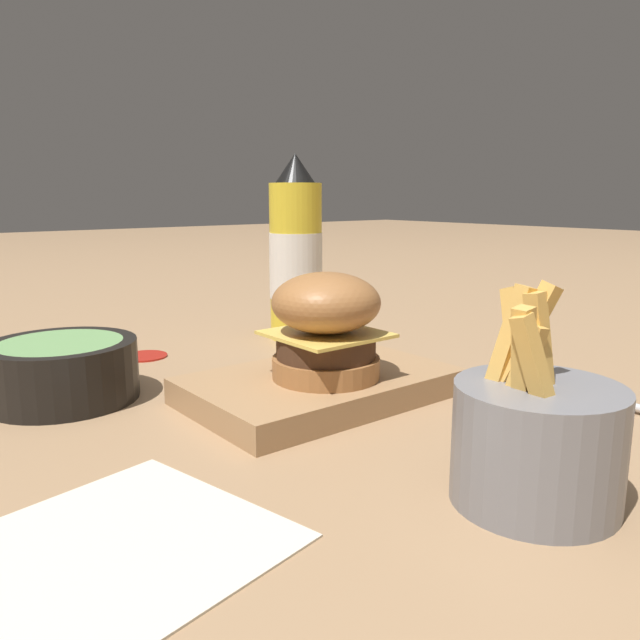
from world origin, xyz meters
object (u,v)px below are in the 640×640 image
Objects in this scene: fries_basket at (536,438)px; burger at (326,325)px; side_bowl at (62,369)px; ketchup_bottle at (296,257)px; serving_board at (320,386)px.

burger is at bearing 85.40° from fries_basket.
fries_basket reaches higher than side_bowl.
ketchup_bottle is at bearing 59.25° from burger.
serving_board is 1.01× the size of ketchup_bottle.
fries_basket is at bearing -108.81° from ketchup_bottle.
ketchup_bottle reaches higher than serving_board.
serving_board is 0.24m from fries_basket.
burger is 0.71× the size of fries_basket.
serving_board is at bearing 84.87° from fries_basket.
fries_basket is at bearing -95.13° from serving_board.
ketchup_bottle is at bearing 58.43° from serving_board.
ketchup_bottle is 0.48m from fries_basket.
serving_board is 0.24m from side_bowl.
serving_board is 0.06m from burger.
serving_board is 2.47× the size of burger.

